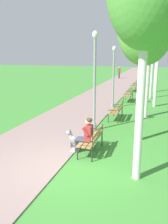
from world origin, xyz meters
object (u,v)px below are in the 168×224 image
park_bench_mid (117,110)px  birch_tree_third (150,30)px  lamp_post_near (95,81)px  birch_tree_second (146,26)px  birch_tree_fifth (155,30)px  pedestrian_distant (119,73)px  park_bench_far (129,94)px  person_seated_on_near_bench (86,134)px  lamp_post_mid (113,77)px  birch_tree_sixth (158,37)px  birch_tree_fourth (160,31)px  park_bench_near (92,138)px  dog_grey (75,141)px  park_bench_furthest (134,86)px

park_bench_mid → birch_tree_third: birch_tree_third is taller
lamp_post_near → birch_tree_third: size_ratio=0.70×
park_bench_mid → birch_tree_second: bearing=-63.7°
birch_tree_third → birch_tree_fifth: size_ratio=0.94×
birch_tree_fifth → pedestrian_distant: (-4.67, 14.20, -4.15)m
park_bench_far → birch_tree_fifth: 5.03m
person_seated_on_near_bench → lamp_post_near: bearing=98.3°
lamp_post_mid → birch_tree_sixth: birch_tree_sixth is taller
park_bench_mid → birch_tree_fourth: (1.80, 3.81, 4.17)m
park_bench_near → person_seated_on_near_bench: 0.28m
lamp_post_mid → dog_grey: bearing=-90.6°
park_bench_mid → person_seated_on_near_bench: person_seated_on_near_bench is taller
park_bench_near → lamp_post_mid: lamp_post_mid is taller
birch_tree_third → park_bench_mid: bearing=-145.7°
birch_tree_fourth → birch_tree_sixth: birch_tree_fourth is taller
person_seated_on_near_bench → pedestrian_distant: size_ratio=0.76×
dog_grey → pedestrian_distant: pedestrian_distant is taller
park_bench_near → birch_tree_second: bearing=50.1°
park_bench_far → pedestrian_distant: bearing=101.5°
birch_tree_fourth → birch_tree_sixth: size_ratio=1.05×
park_bench_near → birch_tree_third: (1.47, 5.41, 3.97)m
pedestrian_distant → lamp_post_near: bearing=-83.6°
dog_grey → birch_tree_second: bearing=35.4°
birch_tree_sixth → dog_grey: bearing=-99.7°
birch_tree_sixth → birch_tree_third: bearing=-92.0°
park_bench_furthest → birch_tree_third: (1.45, -9.00, 3.97)m
dog_grey → birch_tree_third: 7.04m
park_bench_far → birch_tree_third: bearing=-71.6°
dog_grey → birch_tree_third: bearing=67.5°
park_bench_far → birch_tree_third: size_ratio=0.25×
dog_grey → person_seated_on_near_bench: bearing=-32.2°
birch_tree_sixth → birch_tree_fourth: bearing=-89.1°
park_bench_near → birch_tree_fourth: bearing=77.2°
lamp_post_near → birch_tree_fifth: 9.56m
person_seated_on_near_bench → birch_tree_second: (1.65, 1.81, 3.58)m
park_bench_near → park_bench_furthest: 14.41m
park_bench_far → lamp_post_near: 7.31m
park_bench_furthest → birch_tree_third: 9.94m
birch_tree_second → lamp_post_near: bearing=161.8°
lamp_post_near → birch_tree_sixth: bearing=79.2°
dog_grey → birch_tree_sixth: size_ratio=0.14×
person_seated_on_near_bench → birch_tree_fifth: 12.28m
dog_grey → birch_tree_sixth: 15.34m
park_bench_furthest → lamp_post_near: size_ratio=0.36×
park_bench_near → birch_tree_fifth: bearing=82.3°
park_bench_near → dog_grey: 0.76m
park_bench_near → birch_tree_fourth: size_ratio=0.25×
birch_tree_fourth → birch_tree_sixth: 6.40m
lamp_post_near → pedestrian_distant: size_ratio=2.56×
person_seated_on_near_bench → birch_tree_sixth: 15.44m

